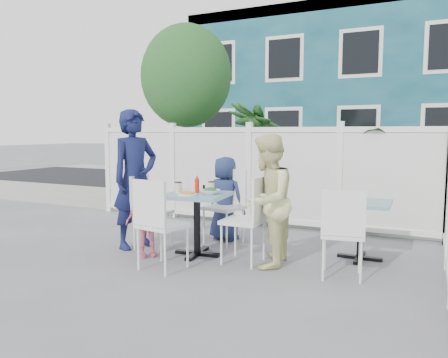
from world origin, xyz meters
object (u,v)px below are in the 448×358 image
at_px(chair_back, 227,200).
at_px(toddler, 146,222).
at_px(utility_cabinet, 144,170).
at_px(chair_near, 157,218).
at_px(woman, 267,201).
at_px(chair_left, 147,206).
at_px(man, 135,179).
at_px(spare_table, 361,214).
at_px(boy, 225,198).
at_px(main_table, 197,208).
at_px(chair_right, 250,213).

height_order(chair_back, toddler, chair_back).
bearing_deg(utility_cabinet, chair_near, -51.52).
bearing_deg(chair_near, woman, 43.09).
relative_size(chair_left, man, 0.53).
height_order(chair_left, woman, woman).
height_order(spare_table, boy, boy).
distance_m(chair_back, chair_near, 1.49).
bearing_deg(chair_near, boy, 96.43).
bearing_deg(chair_left, woman, 81.74).
height_order(utility_cabinet, spare_table, utility_cabinet).
bearing_deg(woman, chair_near, -62.54).
relative_size(spare_table, chair_left, 0.73).
xyz_separation_m(utility_cabinet, chair_left, (2.55, -3.47, -0.09)).
bearing_deg(man, chair_back, -32.97).
height_order(chair_back, boy, boy).
distance_m(utility_cabinet, main_table, 4.84).
height_order(utility_cabinet, chair_left, utility_cabinet).
xyz_separation_m(main_table, chair_left, (-0.77, 0.04, -0.04)).
bearing_deg(boy, chair_near, 95.33).
xyz_separation_m(man, boy, (0.90, 0.87, -0.32)).
bearing_deg(chair_right, utility_cabinet, 48.59).
relative_size(main_table, boy, 0.68).
height_order(chair_left, man, man).
height_order(boy, toddler, boy).
xyz_separation_m(woman, boy, (-0.95, 0.90, -0.16)).
height_order(man, boy, man).
distance_m(utility_cabinet, chair_near, 5.33).
bearing_deg(chair_left, boy, 132.01).
height_order(chair_back, woman, woman).
bearing_deg(toddler, utility_cabinet, 80.19).
bearing_deg(chair_back, woman, 149.73).
bearing_deg(main_table, man, -179.42).
relative_size(utility_cabinet, chair_back, 1.29).
xyz_separation_m(utility_cabinet, boy, (3.30, -2.66, -0.06)).
bearing_deg(chair_left, chair_right, 81.57).
bearing_deg(toddler, main_table, -14.83).
relative_size(chair_back, woman, 0.67).
xyz_separation_m(chair_left, man, (-0.15, -0.05, 0.35)).
bearing_deg(chair_back, toddler, 73.28).
distance_m(man, toddler, 0.69).
bearing_deg(chair_back, chair_right, 142.10).
distance_m(man, boy, 1.29).
height_order(utility_cabinet, chair_near, utility_cabinet).
xyz_separation_m(boy, toddler, (-0.51, -1.18, -0.16)).
relative_size(utility_cabinet, chair_near, 1.28).
height_order(chair_left, chair_near, chair_near).
height_order(man, woman, man).
bearing_deg(main_table, chair_back, 85.30).
xyz_separation_m(utility_cabinet, chair_near, (3.23, -4.24, -0.06)).
relative_size(chair_right, man, 0.56).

